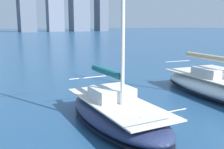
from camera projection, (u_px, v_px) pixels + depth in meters
name	position (u px, v px, depth m)	size (l,w,h in m)	color
sailboat_tan	(218.00, 86.00, 16.06)	(4.07, 9.58, 10.18)	white
sailboat_teal	(116.00, 111.00, 11.57)	(3.14, 7.28, 10.91)	navy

